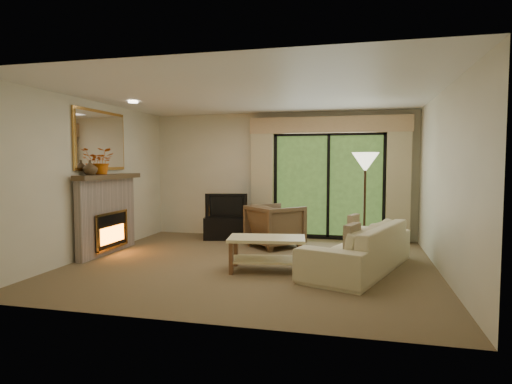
% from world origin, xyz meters
% --- Properties ---
extents(floor, '(5.50, 5.50, 0.00)m').
position_xyz_m(floor, '(0.00, 0.00, 0.00)').
color(floor, brown).
rests_on(floor, ground).
extents(ceiling, '(5.50, 5.50, 0.00)m').
position_xyz_m(ceiling, '(0.00, 0.00, 2.60)').
color(ceiling, white).
rests_on(ceiling, ground).
extents(wall_back, '(5.00, 0.00, 5.00)m').
position_xyz_m(wall_back, '(0.00, 2.50, 1.30)').
color(wall_back, beige).
rests_on(wall_back, ground).
extents(wall_front, '(5.00, 0.00, 5.00)m').
position_xyz_m(wall_front, '(0.00, -2.50, 1.30)').
color(wall_front, beige).
rests_on(wall_front, ground).
extents(wall_left, '(0.00, 5.00, 5.00)m').
position_xyz_m(wall_left, '(-2.75, 0.00, 1.30)').
color(wall_left, beige).
rests_on(wall_left, ground).
extents(wall_right, '(0.00, 5.00, 5.00)m').
position_xyz_m(wall_right, '(2.75, 0.00, 1.30)').
color(wall_right, beige).
rests_on(wall_right, ground).
extents(fireplace, '(0.24, 1.70, 1.37)m').
position_xyz_m(fireplace, '(-2.63, 0.20, 0.69)').
color(fireplace, gray).
rests_on(fireplace, floor).
extents(mirror, '(0.07, 1.45, 1.02)m').
position_xyz_m(mirror, '(-2.71, 0.20, 1.95)').
color(mirror, '#C28D41').
rests_on(mirror, wall_left).
extents(sliding_door, '(2.26, 0.10, 2.16)m').
position_xyz_m(sliding_door, '(1.00, 2.45, 1.10)').
color(sliding_door, black).
rests_on(sliding_door, floor).
extents(curtain_left, '(0.45, 0.18, 2.35)m').
position_xyz_m(curtain_left, '(-0.35, 2.34, 1.20)').
color(curtain_left, tan).
rests_on(curtain_left, floor).
extents(curtain_right, '(0.45, 0.18, 2.35)m').
position_xyz_m(curtain_right, '(2.35, 2.34, 1.20)').
color(curtain_right, tan).
rests_on(curtain_right, floor).
extents(cornice, '(3.20, 0.24, 0.32)m').
position_xyz_m(cornice, '(1.00, 2.36, 2.32)').
color(cornice, tan).
rests_on(cornice, wall_back).
extents(media_console, '(0.98, 0.60, 0.45)m').
position_xyz_m(media_console, '(-1.01, 1.95, 0.23)').
color(media_console, black).
rests_on(media_console, floor).
extents(tv, '(0.86, 0.29, 0.49)m').
position_xyz_m(tv, '(-1.01, 1.95, 0.70)').
color(tv, black).
rests_on(tv, media_console).
extents(armchair, '(1.22, 1.22, 0.80)m').
position_xyz_m(armchair, '(0.10, 1.41, 0.40)').
color(armchair, brown).
rests_on(armchair, floor).
extents(sofa, '(1.65, 2.52, 0.69)m').
position_xyz_m(sofa, '(1.61, 0.01, 0.34)').
color(sofa, beige).
rests_on(sofa, floor).
extents(pillow_near, '(0.23, 0.40, 0.39)m').
position_xyz_m(pillow_near, '(1.53, -0.67, 0.58)').
color(pillow_near, brown).
rests_on(pillow_near, sofa).
extents(pillow_far, '(0.20, 0.35, 0.34)m').
position_xyz_m(pillow_far, '(1.53, 0.68, 0.57)').
color(pillow_far, brown).
rests_on(pillow_far, sofa).
extents(coffee_table, '(1.17, 0.76, 0.49)m').
position_xyz_m(coffee_table, '(0.32, -0.36, 0.25)').
color(coffee_table, beige).
rests_on(coffee_table, floor).
extents(floor_lamp, '(0.51, 0.51, 1.75)m').
position_xyz_m(floor_lamp, '(1.71, 1.33, 0.87)').
color(floor_lamp, beige).
rests_on(floor_lamp, floor).
extents(vase, '(0.27, 0.27, 0.24)m').
position_xyz_m(vase, '(-2.61, -0.27, 1.49)').
color(vase, '#483620').
rests_on(vase, fireplace).
extents(branches, '(0.50, 0.47, 0.44)m').
position_xyz_m(branches, '(-2.61, 0.06, 1.59)').
color(branches, '#D06010').
rests_on(branches, fireplace).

